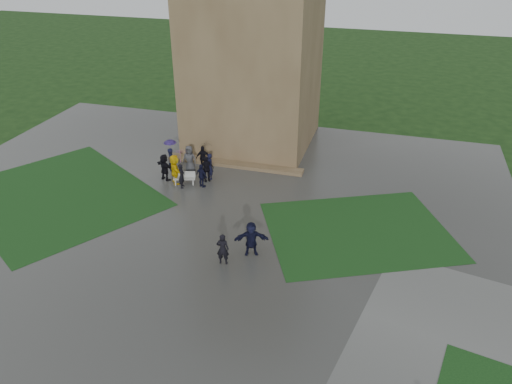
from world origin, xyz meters
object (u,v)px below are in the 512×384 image
(tower, at_px, (253,10))
(pedestrian_near, at_px, (223,249))
(bench, at_px, (184,178))
(pedestrian_mid, at_px, (251,239))

(tower, bearing_deg, pedestrian_near, -79.16)
(tower, distance_m, pedestrian_near, 16.86)
(pedestrian_near, bearing_deg, bench, -63.05)
(bench, bearing_deg, tower, 57.64)
(tower, bearing_deg, pedestrian_mid, -74.12)
(bench, height_order, pedestrian_near, pedestrian_near)
(pedestrian_mid, xyz_separation_m, pedestrian_near, (-1.04, -1.07, -0.08))
(pedestrian_mid, relative_size, pedestrian_near, 1.10)
(tower, xyz_separation_m, pedestrian_mid, (3.81, -13.41, -8.12))
(pedestrian_mid, height_order, pedestrian_near, pedestrian_mid)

